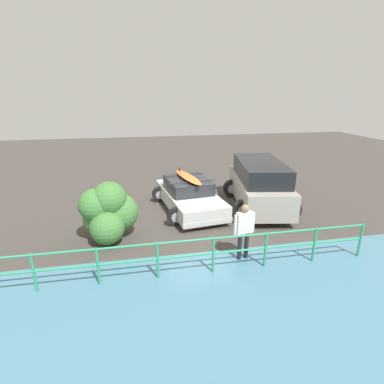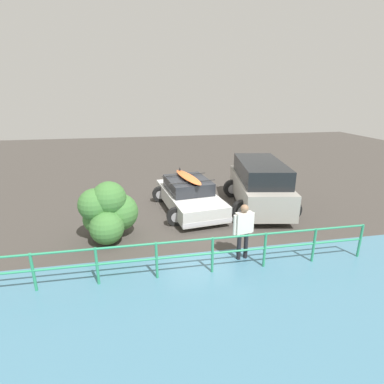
{
  "view_description": "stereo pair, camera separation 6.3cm",
  "coord_description": "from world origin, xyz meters",
  "px_view_note": "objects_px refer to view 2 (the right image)",
  "views": [
    {
      "loc": [
        2.35,
        10.59,
        4.54
      ],
      "look_at": [
        0.32,
        0.06,
        0.95
      ],
      "focal_mm": 28.0,
      "sensor_mm": 36.0,
      "label": 1
    },
    {
      "loc": [
        2.29,
        10.6,
        4.54
      ],
      "look_at": [
        0.32,
        0.06,
        0.95
      ],
      "focal_mm": 28.0,
      "sensor_mm": 36.0,
      "label": 2
    }
  ],
  "objects_px": {
    "person_bystander": "(244,227)",
    "bush_near_left": "(107,212)",
    "sedan_car": "(189,195)",
    "suv_car": "(259,184)"
  },
  "relations": [
    {
      "from": "person_bystander",
      "to": "bush_near_left",
      "type": "distance_m",
      "value": 4.3
    },
    {
      "from": "sedan_car",
      "to": "bush_near_left",
      "type": "relative_size",
      "value": 2.3
    },
    {
      "from": "sedan_car",
      "to": "person_bystander",
      "type": "distance_m",
      "value": 4.12
    },
    {
      "from": "person_bystander",
      "to": "bush_near_left",
      "type": "bearing_deg",
      "value": -27.17
    },
    {
      "from": "suv_car",
      "to": "person_bystander",
      "type": "distance_m",
      "value": 4.26
    },
    {
      "from": "suv_car",
      "to": "bush_near_left",
      "type": "distance_m",
      "value": 6.12
    },
    {
      "from": "sedan_car",
      "to": "bush_near_left",
      "type": "bearing_deg",
      "value": 34.49
    },
    {
      "from": "sedan_car",
      "to": "bush_near_left",
      "type": "distance_m",
      "value": 3.65
    },
    {
      "from": "suv_car",
      "to": "bush_near_left",
      "type": "height_order",
      "value": "suv_car"
    },
    {
      "from": "suv_car",
      "to": "bush_near_left",
      "type": "relative_size",
      "value": 2.5
    }
  ]
}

